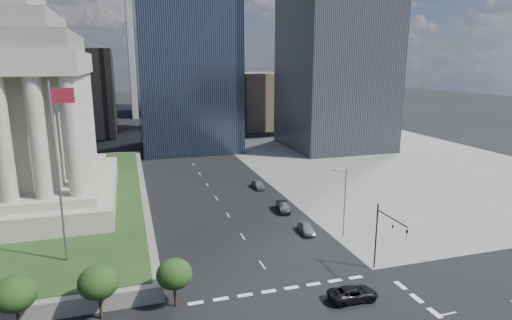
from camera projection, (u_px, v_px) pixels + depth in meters
name	position (u px, v px, depth m)	size (l,w,h in m)	color
ground	(180.00, 145.00, 126.02)	(500.00, 500.00, 0.00)	black
sidewalk_ne	(395.00, 165.00, 101.73)	(68.00, 90.00, 0.03)	slate
flagpole	(59.00, 164.00, 46.02)	(2.52, 0.24, 20.00)	slate
midrise_glass	(185.00, 39.00, 115.22)	(26.00, 26.00, 60.00)	black
building_filler_ne	(254.00, 100.00, 160.83)	(20.00, 30.00, 20.00)	#504236
building_filler_nw	(76.00, 92.00, 142.38)	(24.00, 30.00, 28.00)	#504236
traffic_signal_ne	(386.00, 232.00, 47.89)	(0.30, 5.74, 8.00)	black
street_lamp_north	(344.00, 198.00, 58.57)	(2.13, 0.22, 10.00)	slate
pickup_truck	(353.00, 294.00, 43.68)	(5.20, 2.40, 1.45)	black
parked_sedan_near	(306.00, 228.00, 60.87)	(1.71, 4.26, 1.45)	gray
parked_sedan_mid	(283.00, 207.00, 69.72)	(1.64, 4.70, 1.55)	black
parked_sedan_far	(258.00, 185.00, 82.40)	(1.83, 4.54, 1.55)	slate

